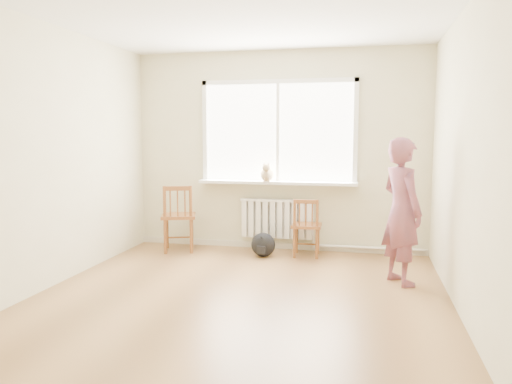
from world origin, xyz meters
The scene contains 13 objects.
floor centered at (0.00, 0.00, 0.00)m, with size 4.50×4.50×0.00m, color #996C3E.
ceiling centered at (0.00, 0.00, 2.70)m, with size 4.50×4.50×0.00m, color white.
back_wall centered at (0.00, 2.25, 1.35)m, with size 4.00×0.01×2.70m, color beige.
window centered at (0.00, 2.22, 1.66)m, with size 2.12×0.05×1.42m.
windowsill centered at (0.00, 2.14, 0.93)m, with size 2.15×0.22×0.04m, color white.
radiator centered at (0.00, 2.16, 0.44)m, with size 1.00×0.12×0.55m.
heating_pipe centered at (1.25, 2.19, 0.08)m, with size 0.04×0.04×1.40m, color silver.
baseboard centered at (0.00, 2.23, 0.04)m, with size 4.00×0.03×0.08m, color beige.
chair_left centered at (-1.28, 1.77, 0.46)m, with size 0.56×0.54×0.91m.
chair_right centered at (0.44, 1.85, 0.38)m, with size 0.39×0.37×0.76m.
person centered at (1.55, 0.92, 0.77)m, with size 0.56×0.37×1.55m, color #AD395C.
cat centered at (-0.12, 2.05, 1.06)m, with size 0.20×0.40×0.27m.
backpack centered at (-0.10, 1.74, 0.16)m, with size 0.31×0.24×0.31m, color black.
Camera 1 is at (1.17, -4.47, 1.57)m, focal length 35.00 mm.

